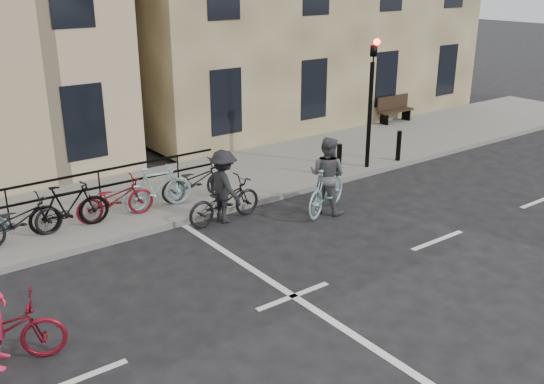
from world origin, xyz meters
TOP-DOWN VIEW (x-y plane):
  - ground at (0.00, 0.00)m, footprint 120.00×120.00m
  - traffic_light at (6.20, 4.34)m, footprint 0.18×0.30m
  - bollard_east at (5.00, 4.25)m, footprint 0.14×0.14m
  - bollard_west at (7.40, 4.25)m, footprint 0.14×0.14m
  - bench at (11.00, 7.73)m, footprint 1.60×0.41m
  - parked_bikes at (-3.30, 5.04)m, footprint 10.40×1.23m
  - cyclist_grey at (3.18, 2.71)m, footprint 1.98×1.29m
  - cyclist_dark at (0.89, 3.68)m, footprint 1.96×1.14m

SIDE VIEW (x-z plane):
  - ground at x=0.00m, z-range 0.00..0.00m
  - bollard_east at x=5.00m, z-range 0.15..1.05m
  - bollard_west at x=7.40m, z-range 0.15..1.05m
  - parked_bikes at x=-3.30m, z-range 0.12..1.17m
  - bench at x=11.00m, z-range 0.19..1.16m
  - cyclist_dark at x=0.89m, z-range -0.18..1.53m
  - cyclist_grey at x=3.18m, z-range -0.18..1.69m
  - traffic_light at x=6.20m, z-range 0.50..4.40m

